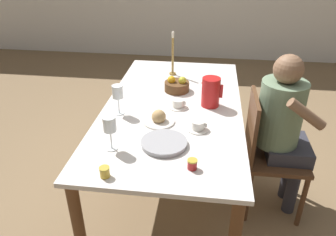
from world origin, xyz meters
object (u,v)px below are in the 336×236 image
(bread_plate, at_px, (159,118))
(chair_person_side, at_px, (266,151))
(teacup_near_person, at_px, (198,126))
(red_pitcher, at_px, (211,92))
(jam_jar_red, at_px, (105,171))
(fruit_bowl, at_px, (177,85))
(wine_glass_juice, at_px, (110,126))
(wine_glass_water, at_px, (118,93))
(jam_jar_amber, at_px, (192,164))
(candlestick_tall, at_px, (173,58))
(teacup_across, at_px, (178,104))
(person_seated, at_px, (284,123))
(serving_tray, at_px, (164,143))

(bread_plate, bearing_deg, chair_person_side, 6.62)
(chair_person_side, height_order, teacup_near_person, chair_person_side)
(red_pitcher, distance_m, teacup_near_person, 0.37)
(jam_jar_red, height_order, fruit_bowl, fruit_bowl)
(wine_glass_juice, bearing_deg, wine_glass_water, 99.18)
(chair_person_side, xyz_separation_m, bread_plate, (-0.76, -0.09, 0.26))
(jam_jar_amber, relative_size, candlestick_tall, 0.15)
(wine_glass_water, height_order, teacup_near_person, wine_glass_water)
(bread_plate, xyz_separation_m, fruit_bowl, (0.07, 0.53, 0.02))
(bread_plate, bearing_deg, wine_glass_juice, -123.31)
(bread_plate, relative_size, jam_jar_amber, 3.71)
(red_pitcher, xyz_separation_m, teacup_across, (-0.23, -0.06, -0.08))
(red_pitcher, xyz_separation_m, candlestick_tall, (-0.35, 0.58, 0.05))
(chair_person_side, xyz_separation_m, jam_jar_amber, (-0.50, -0.56, 0.27))
(person_seated, bearing_deg, wine_glass_water, -88.32)
(wine_glass_juice, bearing_deg, teacup_across, 60.23)
(chair_person_side, bearing_deg, jam_jar_amber, -41.62)
(wine_glass_juice, distance_m, bread_plate, 0.43)
(jam_jar_amber, bearing_deg, red_pitcher, 84.00)
(teacup_across, relative_size, fruit_bowl, 0.73)
(wine_glass_juice, height_order, teacup_near_person, wine_glass_juice)
(red_pitcher, distance_m, bread_plate, 0.46)
(serving_tray, height_order, jam_jar_amber, jam_jar_amber)
(serving_tray, bearing_deg, person_seated, 26.91)
(teacup_across, bearing_deg, wine_glass_juice, -119.77)
(serving_tray, height_order, candlestick_tall, candlestick_tall)
(wine_glass_juice, height_order, candlestick_tall, candlestick_tall)
(person_seated, distance_m, bread_plate, 0.85)
(wine_glass_juice, distance_m, candlestick_tall, 1.25)
(red_pitcher, distance_m, jam_jar_red, 1.05)
(red_pitcher, height_order, serving_tray, red_pitcher)
(wine_glass_water, height_order, candlestick_tall, candlestick_tall)
(candlestick_tall, bearing_deg, red_pitcher, -59.14)
(serving_tray, distance_m, jam_jar_amber, 0.27)
(teacup_near_person, bearing_deg, person_seated, 17.47)
(teacup_near_person, relative_size, teacup_across, 1.00)
(red_pitcher, xyz_separation_m, jam_jar_amber, (-0.08, -0.77, -0.08))
(wine_glass_water, xyz_separation_m, teacup_across, (0.40, 0.15, -0.13))
(chair_person_side, height_order, wine_glass_juice, wine_glass_juice)
(person_seated, relative_size, candlestick_tall, 3.08)
(teacup_near_person, height_order, bread_plate, bread_plate)
(chair_person_side, distance_m, wine_glass_water, 1.12)
(red_pitcher, height_order, fruit_bowl, red_pitcher)
(jam_jar_amber, height_order, jam_jar_red, same)
(teacup_across, bearing_deg, wine_glass_water, -159.56)
(red_pitcher, distance_m, serving_tray, 0.63)
(jam_jar_red, xyz_separation_m, fruit_bowl, (0.26, 1.13, 0.01))
(wine_glass_water, relative_size, wine_glass_juice, 1.01)
(serving_tray, relative_size, jam_jar_amber, 4.86)
(wine_glass_juice, relative_size, teacup_near_person, 1.46)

